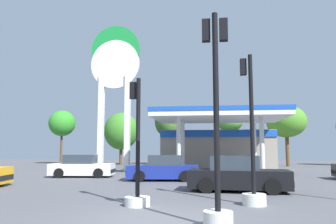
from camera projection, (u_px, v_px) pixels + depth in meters
name	position (u px, v px, depth m)	size (l,w,h in m)	color
ground_plane	(155.00, 220.00, 8.34)	(90.00, 90.00, 0.00)	#56565B
gas_station	(217.00, 145.00, 30.96)	(10.38, 13.79, 4.77)	gray
station_pole_sign	(115.00, 77.00, 27.24)	(4.17, 0.56, 12.29)	white
car_1	(82.00, 167.00, 21.27)	(4.21, 2.18, 1.45)	black
car_3	(163.00, 169.00, 18.89)	(4.27, 2.20, 1.47)	black
car_4	(238.00, 175.00, 14.11)	(4.43, 2.24, 1.54)	black
traffic_signal_0	(252.00, 165.00, 10.71)	(0.77, 0.77, 5.05)	silver
traffic_signal_1	(217.00, 150.00, 7.78)	(0.70, 0.71, 5.23)	silver
traffic_signal_3	(137.00, 173.00, 10.55)	(0.83, 0.83, 4.19)	silver
tree_0	(62.00, 123.00, 39.66)	(3.19, 3.19, 6.52)	brown
tree_1	(121.00, 131.00, 38.02)	(4.02, 4.02, 6.09)	brown
tree_2	(169.00, 122.00, 37.71)	(3.36, 3.36, 6.75)	brown
tree_3	(230.00, 121.00, 37.10)	(3.06, 3.06, 6.40)	brown
tree_4	(286.00, 122.00, 34.59)	(4.19, 4.19, 6.48)	brown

